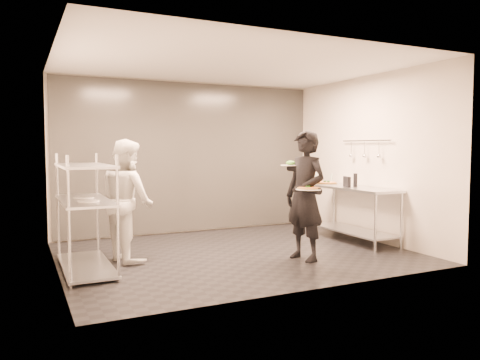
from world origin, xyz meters
name	(u,v)px	position (x,y,z in m)	size (l,w,h in m)	color
room_shell	(207,158)	(0.00, 1.18, 1.40)	(5.00, 4.00, 2.80)	black
pass_rack	(85,211)	(-2.15, 0.00, 0.77)	(0.60, 1.60, 1.50)	silver
prep_counter	(353,204)	(2.18, 0.00, 0.63)	(0.60, 1.80, 0.92)	silver
utensil_rail	(365,150)	(2.43, 0.00, 1.55)	(0.07, 1.20, 0.31)	silver
waiter	(305,196)	(0.71, -0.78, 0.91)	(0.66, 0.44, 1.82)	black
chef	(127,200)	(-1.55, 0.27, 0.85)	(0.83, 0.64, 1.70)	silver
pizza_plate_near	(309,188)	(0.62, -1.00, 1.03)	(0.36, 0.36, 0.05)	white
pizza_plate_far	(327,183)	(0.92, -1.00, 1.09)	(0.32, 0.32, 0.05)	white
salad_plate	(291,164)	(0.62, -0.53, 1.35)	(0.28, 0.28, 0.07)	white
pos_monitor	(347,182)	(2.06, 0.01, 1.01)	(0.05, 0.25, 0.18)	black
bottle_green	(316,178)	(2.00, 0.80, 1.03)	(0.06, 0.06, 0.22)	gray
bottle_clear	(332,179)	(2.33, 0.80, 1.01)	(0.05, 0.05, 0.17)	gray
bottle_dark	(355,180)	(2.22, -0.02, 1.03)	(0.07, 0.07, 0.23)	black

